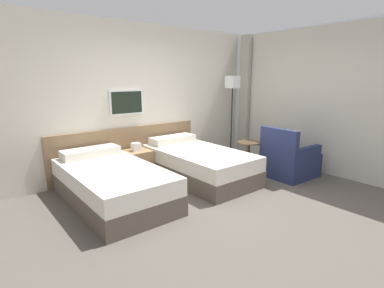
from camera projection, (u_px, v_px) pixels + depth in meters
ground_plane at (218, 204)px, 4.25m from camera, size 16.00×16.00×0.00m
wall_headboard at (140, 102)px, 5.53m from camera, size 10.00×0.10×2.70m
wall_window at (325, 100)px, 5.42m from camera, size 0.21×4.55×2.70m
bed_near_door at (112, 184)px, 4.26m from camera, size 1.11×2.04×0.65m
bed_near_window at (198, 164)px, 5.25m from camera, size 1.11×2.04×0.65m
nightstand at (137, 163)px, 5.32m from camera, size 0.48×0.44×0.63m
floor_lamp at (232, 90)px, 6.24m from camera, size 0.24×0.24×1.78m
side_table at (249, 152)px, 5.52m from camera, size 0.43×0.43×0.59m
armchair at (289, 161)px, 5.36m from camera, size 0.86×0.78×0.91m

